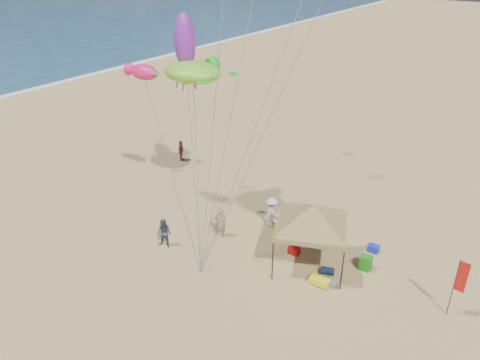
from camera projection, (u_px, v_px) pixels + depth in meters
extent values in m
plane|color=tan|center=(203.00, 283.00, 20.67)|extent=(280.00, 280.00, 0.00)
cylinder|color=black|center=(283.00, 225.00, 23.13)|extent=(0.06, 0.06, 2.04)
cylinder|color=black|center=(344.00, 233.00, 22.51)|extent=(0.06, 0.06, 2.04)
cylinder|color=black|center=(273.00, 261.00, 20.47)|extent=(0.06, 0.06, 2.04)
cylinder|color=black|center=(342.00, 271.00, 19.85)|extent=(0.06, 0.06, 2.04)
cube|color=olive|center=(312.00, 226.00, 20.97)|extent=(4.09, 4.09, 0.25)
pyramid|color=olive|center=(314.00, 204.00, 20.45)|extent=(5.77, 5.77, 1.02)
cylinder|color=black|center=(453.00, 287.00, 18.31)|extent=(0.04, 0.04, 2.78)
cube|color=red|center=(462.00, 277.00, 17.90)|extent=(0.41, 0.07, 1.39)
cube|color=#A6110D|center=(294.00, 250.00, 22.60)|extent=(0.54, 0.38, 0.38)
cube|color=#1529AB|center=(373.00, 249.00, 22.73)|extent=(0.54, 0.38, 0.38)
cylinder|color=#0C1C39|center=(328.00, 271.00, 21.18)|extent=(0.69, 0.54, 0.36)
cylinder|color=#E09F0C|center=(312.00, 217.00, 25.46)|extent=(0.54, 0.69, 0.36)
cube|color=#1C7815|center=(366.00, 263.00, 21.45)|extent=(0.50, 0.50, 0.70)
cube|color=yellow|center=(280.00, 230.00, 23.91)|extent=(0.50, 0.50, 0.70)
cube|color=slate|center=(333.00, 284.00, 20.39)|extent=(0.34, 0.30, 0.28)
cube|color=yellow|center=(319.00, 281.00, 20.50)|extent=(0.90, 0.50, 0.24)
imported|color=#A2765C|center=(220.00, 222.00, 23.67)|extent=(0.74, 0.74, 1.72)
imported|color=#383D4C|center=(164.00, 233.00, 22.86)|extent=(0.91, 0.79, 1.59)
imported|color=beige|center=(272.00, 212.00, 24.48)|extent=(1.33, 1.08, 1.79)
imported|color=#993A42|center=(181.00, 151.00, 32.31)|extent=(0.69, 0.96, 1.51)
ellipsoid|color=#76C52A|center=(193.00, 72.00, 23.18)|extent=(3.91, 3.58, 1.05)
ellipsoid|color=#ED1963|center=(144.00, 72.00, 23.63)|extent=(1.83, 0.97, 0.80)
ellipsoid|color=purple|center=(185.00, 41.00, 23.17)|extent=(1.17, 1.17, 2.84)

